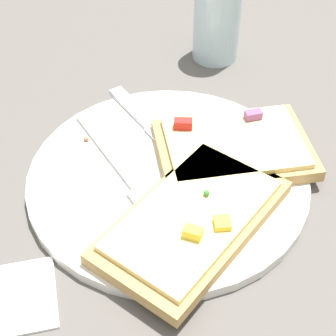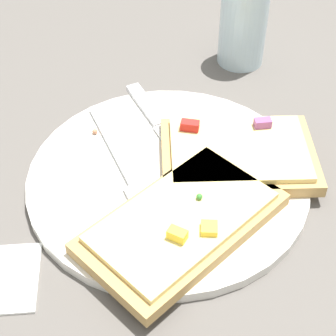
% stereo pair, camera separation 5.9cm
% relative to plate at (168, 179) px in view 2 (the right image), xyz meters
% --- Properties ---
extents(ground_plane, '(4.00, 4.00, 0.00)m').
position_rel_plate_xyz_m(ground_plane, '(0.00, 0.00, -0.01)').
color(ground_plane, '#56514C').
extents(plate, '(0.30, 0.30, 0.01)m').
position_rel_plate_xyz_m(plate, '(0.00, 0.00, 0.00)').
color(plate, silver).
rests_on(plate, ground).
extents(fork, '(0.09, 0.22, 0.01)m').
position_rel_plate_xyz_m(fork, '(-0.04, -0.00, 0.01)').
color(fork, silver).
rests_on(fork, plate).
extents(knife, '(0.10, 0.21, 0.01)m').
position_rel_plate_xyz_m(knife, '(0.00, 0.07, 0.01)').
color(knife, silver).
rests_on(knife, plate).
extents(pizza_slice_main, '(0.22, 0.21, 0.03)m').
position_rel_plate_xyz_m(pizza_slice_main, '(0.01, -0.07, 0.02)').
color(pizza_slice_main, tan).
rests_on(pizza_slice_main, plate).
extents(pizza_slice_corner, '(0.17, 0.12, 0.03)m').
position_rel_plate_xyz_m(pizza_slice_corner, '(0.08, 0.02, 0.02)').
color(pizza_slice_corner, tan).
rests_on(pizza_slice_corner, plate).
extents(crumb_scatter, '(0.08, 0.08, 0.01)m').
position_rel_plate_xyz_m(crumb_scatter, '(-0.03, 0.03, 0.01)').
color(crumb_scatter, tan).
rests_on(crumb_scatter, plate).
extents(drinking_glass, '(0.06, 0.06, 0.11)m').
position_rel_plate_xyz_m(drinking_glass, '(0.12, 0.23, 0.05)').
color(drinking_glass, silver).
rests_on(drinking_glass, ground).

